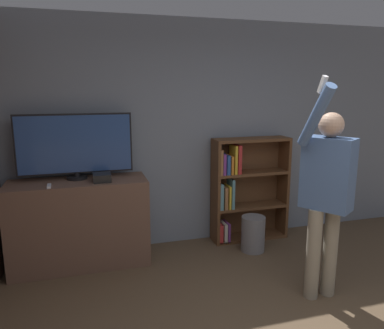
{
  "coord_description": "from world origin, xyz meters",
  "views": [
    {
      "loc": [
        -1.29,
        -1.62,
        1.92
      ],
      "look_at": [
        -0.31,
        1.71,
        1.2
      ],
      "focal_mm": 35.0,
      "sensor_mm": 36.0,
      "label": 1
    }
  ],
  "objects_px": {
    "person": "(327,189)",
    "waste_bin": "(253,234)",
    "bookshelf": "(243,189)",
    "television": "(75,145)",
    "game_console": "(102,178)"
  },
  "relations": [
    {
      "from": "bookshelf",
      "to": "waste_bin",
      "type": "relative_size",
      "value": 3.09
    },
    {
      "from": "waste_bin",
      "to": "bookshelf",
      "type": "bearing_deg",
      "value": 86.43
    },
    {
      "from": "bookshelf",
      "to": "waste_bin",
      "type": "bearing_deg",
      "value": -93.57
    },
    {
      "from": "television",
      "to": "person",
      "type": "bearing_deg",
      "value": -33.15
    },
    {
      "from": "bookshelf",
      "to": "person",
      "type": "bearing_deg",
      "value": -84.24
    },
    {
      "from": "bookshelf",
      "to": "person",
      "type": "distance_m",
      "value": 1.51
    },
    {
      "from": "person",
      "to": "television",
      "type": "bearing_deg",
      "value": -156.23
    },
    {
      "from": "game_console",
      "to": "person",
      "type": "bearing_deg",
      "value": -32.64
    },
    {
      "from": "television",
      "to": "waste_bin",
      "type": "distance_m",
      "value": 2.27
    },
    {
      "from": "bookshelf",
      "to": "person",
      "type": "relative_size",
      "value": 0.65
    },
    {
      "from": "game_console",
      "to": "person",
      "type": "distance_m",
      "value": 2.23
    },
    {
      "from": "game_console",
      "to": "bookshelf",
      "type": "distance_m",
      "value": 1.78
    },
    {
      "from": "bookshelf",
      "to": "waste_bin",
      "type": "distance_m",
      "value": 0.59
    },
    {
      "from": "person",
      "to": "waste_bin",
      "type": "relative_size",
      "value": 4.77
    },
    {
      "from": "television",
      "to": "waste_bin",
      "type": "height_order",
      "value": "television"
    }
  ]
}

